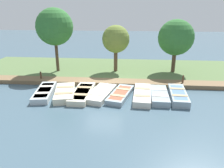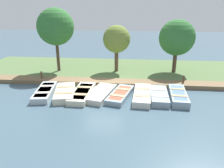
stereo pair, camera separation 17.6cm
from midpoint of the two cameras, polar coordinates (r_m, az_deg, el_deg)
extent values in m
plane|color=#425B6B|center=(14.74, -2.49, -1.68)|extent=(80.00, 80.00, 0.00)
cube|color=#567042|center=(19.44, -0.60, 3.79)|extent=(8.00, 24.00, 0.15)
cube|color=brown|center=(15.91, -1.90, 0.47)|extent=(1.21, 23.49, 0.28)
cube|color=#B2BCC1|center=(14.59, -17.50, -2.06)|extent=(3.31, 1.48, 0.36)
cube|color=teal|center=(14.53, -17.56, -1.45)|extent=(2.71, 1.18, 0.03)
cube|color=beige|center=(13.97, -18.12, -2.23)|extent=(0.46, 0.95, 0.03)
cube|color=beige|center=(15.08, -17.07, -0.54)|extent=(0.46, 0.95, 0.03)
cube|color=beige|center=(14.09, -12.57, -2.30)|extent=(3.12, 1.79, 0.39)
cube|color=beige|center=(14.03, -12.62, -1.61)|extent=(2.55, 1.42, 0.03)
cube|color=tan|center=(13.50, -12.80, -2.34)|extent=(0.52, 1.11, 0.03)
cube|color=tan|center=(14.54, -12.47, -0.73)|extent=(0.52, 1.11, 0.03)
cube|color=beige|center=(13.90, -8.10, -2.43)|extent=(3.36, 1.14, 0.34)
cube|color=teal|center=(13.85, -8.13, -1.83)|extent=(2.76, 0.89, 0.03)
cube|color=tan|center=(13.27, -8.78, -2.70)|extent=(0.35, 1.01, 0.03)
cube|color=tan|center=(14.41, -7.54, -0.83)|extent=(0.35, 1.01, 0.03)
cube|color=beige|center=(13.77, -3.37, -2.50)|extent=(3.24, 1.87, 0.33)
cube|color=#6B7F51|center=(13.71, -3.38, -1.91)|extent=(2.65, 1.49, 0.03)
cube|color=beige|center=(13.20, -4.29, -2.67)|extent=(0.55, 1.17, 0.03)
cube|color=beige|center=(14.21, -2.55, -1.01)|extent=(0.55, 1.17, 0.03)
cube|color=#8C9EA8|center=(13.63, 1.85, -2.77)|extent=(3.18, 1.71, 0.30)
cube|color=#994C33|center=(13.58, 1.86, -2.22)|extent=(2.60, 1.36, 0.02)
cube|color=tan|center=(13.06, 1.12, -3.00)|extent=(0.52, 0.98, 0.03)
cube|color=tan|center=(14.09, 2.54, -1.32)|extent=(0.52, 0.98, 0.03)
cube|color=beige|center=(13.61, 7.53, -2.80)|extent=(3.30, 1.21, 0.38)
cube|color=#994C33|center=(13.55, 7.56, -2.12)|extent=(2.71, 0.95, 0.03)
cube|color=tan|center=(12.97, 7.50, -3.00)|extent=(0.38, 0.95, 0.03)
cube|color=tan|center=(14.12, 7.63, -1.11)|extent=(0.38, 0.95, 0.03)
cube|color=#8C9EA8|center=(13.70, 11.89, -2.93)|extent=(2.89, 1.14, 0.37)
cube|color=beige|center=(13.64, 11.94, -2.27)|extent=(2.37, 0.89, 0.03)
cube|color=beige|center=(13.13, 12.11, -3.02)|extent=(0.32, 0.95, 0.03)
cube|color=beige|center=(14.13, 11.79, -1.37)|extent=(0.32, 0.95, 0.03)
cube|color=#8C9EA8|center=(13.97, 16.55, -2.81)|extent=(3.12, 1.16, 0.41)
cube|color=#4C709E|center=(13.90, 16.62, -2.09)|extent=(2.55, 0.92, 0.03)
cube|color=tan|center=(13.35, 16.93, -2.87)|extent=(0.36, 0.90, 0.03)
cube|color=tan|center=(14.43, 16.36, -1.15)|extent=(0.36, 0.90, 0.03)
cylinder|color=brown|center=(17.13, -18.33, 1.68)|extent=(0.13, 0.13, 0.75)
sphere|color=brown|center=(17.02, -18.47, 2.95)|extent=(0.11, 0.11, 0.11)
cylinder|color=brown|center=(16.17, 17.70, 0.72)|extent=(0.13, 0.13, 0.75)
sphere|color=brown|center=(16.05, 17.85, 2.05)|extent=(0.11, 0.11, 0.11)
cylinder|color=#4C3828|center=(19.09, -14.46, 7.30)|extent=(0.25, 0.25, 3.00)
sphere|color=#337033|center=(18.77, -15.06, 14.24)|extent=(2.99, 2.99, 2.99)
cylinder|color=brown|center=(18.53, 0.69, 6.34)|extent=(0.31, 0.31, 2.23)
sphere|color=olive|center=(18.22, 0.71, 11.67)|extent=(2.25, 2.25, 2.25)
cylinder|color=#4C3828|center=(19.00, 15.56, 5.94)|extent=(0.32, 0.32, 2.22)
sphere|color=#337033|center=(18.68, 16.09, 11.61)|extent=(2.88, 2.88, 2.88)
camera|label=1|loc=(0.09, -90.36, -0.13)|focal=35.00mm
camera|label=2|loc=(0.09, 89.64, 0.13)|focal=35.00mm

